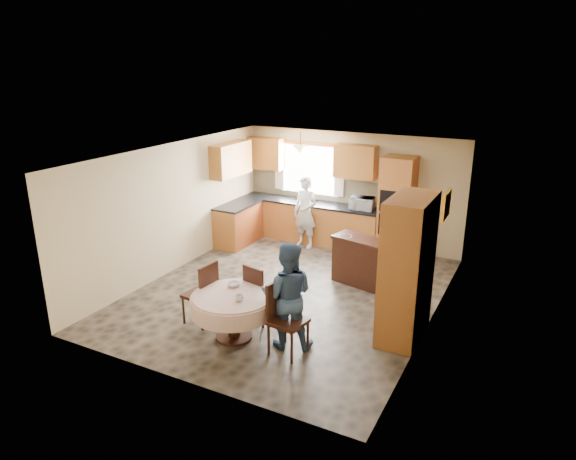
% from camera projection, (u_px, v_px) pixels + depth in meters
% --- Properties ---
extents(floor, '(5.00, 6.00, 0.01)m').
position_uv_depth(floor, '(288.00, 292.00, 9.22)').
color(floor, brown).
rests_on(floor, ground).
extents(ceiling, '(5.00, 6.00, 0.01)m').
position_uv_depth(ceiling, '(288.00, 154.00, 8.43)').
color(ceiling, white).
rests_on(ceiling, wall_back).
extents(wall_back, '(5.00, 0.02, 2.50)m').
position_uv_depth(wall_back, '(350.00, 189.00, 11.35)').
color(wall_back, tan).
rests_on(wall_back, floor).
extents(wall_front, '(5.00, 0.02, 2.50)m').
position_uv_depth(wall_front, '(177.00, 293.00, 6.30)').
color(wall_front, tan).
rests_on(wall_front, floor).
extents(wall_left, '(0.02, 6.00, 2.50)m').
position_uv_depth(wall_left, '(174.00, 208.00, 9.91)').
color(wall_left, tan).
rests_on(wall_left, floor).
extents(wall_right, '(0.02, 6.00, 2.50)m').
position_uv_depth(wall_right, '(436.00, 250.00, 7.74)').
color(wall_right, tan).
rests_on(wall_right, floor).
extents(window, '(1.40, 0.03, 1.10)m').
position_uv_depth(window, '(309.00, 169.00, 11.66)').
color(window, white).
rests_on(window, wall_back).
extents(curtain_left, '(0.22, 0.02, 1.15)m').
position_uv_depth(curtain_left, '(279.00, 165.00, 11.93)').
color(curtain_left, white).
rests_on(curtain_left, wall_back).
extents(curtain_right, '(0.22, 0.02, 1.15)m').
position_uv_depth(curtain_right, '(339.00, 171.00, 11.28)').
color(curtain_right, white).
rests_on(curtain_right, wall_back).
extents(base_cab_back, '(3.30, 0.60, 0.88)m').
position_uv_depth(base_cab_back, '(310.00, 222.00, 11.73)').
color(base_cab_back, '#CC8236').
rests_on(base_cab_back, floor).
extents(counter_back, '(3.30, 0.64, 0.04)m').
position_uv_depth(counter_back, '(310.00, 203.00, 11.58)').
color(counter_back, black).
rests_on(counter_back, base_cab_back).
extents(base_cab_left, '(0.60, 1.20, 0.88)m').
position_uv_depth(base_cab_left, '(238.00, 225.00, 11.56)').
color(base_cab_left, '#CC8236').
rests_on(base_cab_left, floor).
extents(counter_left, '(0.64, 1.20, 0.04)m').
position_uv_depth(counter_left, '(238.00, 205.00, 11.41)').
color(counter_left, black).
rests_on(counter_left, base_cab_left).
extents(backsplash, '(3.30, 0.02, 0.55)m').
position_uv_depth(backsplash, '(315.00, 188.00, 11.74)').
color(backsplash, tan).
rests_on(backsplash, wall_back).
extents(wall_cab_left, '(0.85, 0.33, 0.72)m').
position_uv_depth(wall_cab_left, '(266.00, 153.00, 11.90)').
color(wall_cab_left, '#C57731').
rests_on(wall_cab_left, wall_back).
extents(wall_cab_right, '(0.90, 0.33, 0.72)m').
position_uv_depth(wall_cab_right, '(356.00, 161.00, 10.94)').
color(wall_cab_right, '#C57731').
rests_on(wall_cab_right, wall_back).
extents(wall_cab_side, '(0.33, 1.20, 0.72)m').
position_uv_depth(wall_cab_side, '(231.00, 159.00, 11.15)').
color(wall_cab_side, '#C57731').
rests_on(wall_cab_side, wall_left).
extents(oven_tower, '(0.66, 0.62, 2.12)m').
position_uv_depth(oven_tower, '(397.00, 207.00, 10.65)').
color(oven_tower, '#CC8236').
rests_on(oven_tower, floor).
extents(oven_upper, '(0.56, 0.01, 0.45)m').
position_uv_depth(oven_upper, '(393.00, 202.00, 10.33)').
color(oven_upper, black).
rests_on(oven_upper, oven_tower).
extents(oven_lower, '(0.56, 0.01, 0.45)m').
position_uv_depth(oven_lower, '(392.00, 226.00, 10.48)').
color(oven_lower, black).
rests_on(oven_lower, oven_tower).
extents(pendant, '(0.36, 0.36, 0.18)m').
position_uv_depth(pendant, '(300.00, 150.00, 11.09)').
color(pendant, beige).
rests_on(pendant, ceiling).
extents(sideboard, '(1.25, 0.74, 0.84)m').
position_uv_depth(sideboard, '(364.00, 263.00, 9.42)').
color(sideboard, '#3E1C10').
rests_on(sideboard, floor).
extents(space_heater, '(0.43, 0.37, 0.50)m').
position_uv_depth(space_heater, '(384.00, 277.00, 9.24)').
color(space_heater, black).
rests_on(space_heater, floor).
extents(cupboard, '(0.57, 1.13, 2.17)m').
position_uv_depth(cupboard, '(407.00, 269.00, 7.47)').
color(cupboard, '#CC8236').
rests_on(cupboard, floor).
extents(dining_table, '(1.25, 1.25, 0.71)m').
position_uv_depth(dining_table, '(233.00, 304.00, 7.55)').
color(dining_table, '#3E1C10').
rests_on(dining_table, floor).
extents(chair_left, '(0.48, 0.48, 1.03)m').
position_uv_depth(chair_left, '(204.00, 290.00, 7.97)').
color(chair_left, '#3E1C10').
rests_on(chair_left, floor).
extents(chair_back, '(0.50, 0.50, 0.97)m').
position_uv_depth(chair_back, '(258.00, 291.00, 8.02)').
color(chair_back, '#3E1C10').
rests_on(chair_back, floor).
extents(chair_right, '(0.52, 0.52, 1.07)m').
position_uv_depth(chair_right, '(283.00, 314.00, 7.19)').
color(chair_right, '#3E1C10').
rests_on(chair_right, floor).
extents(framed_picture, '(0.06, 0.54, 0.44)m').
position_uv_depth(framed_picture, '(446.00, 205.00, 8.19)').
color(framed_picture, gold).
rests_on(framed_picture, wall_right).
extents(microwave, '(0.53, 0.39, 0.28)m').
position_uv_depth(microwave, '(362.00, 203.00, 10.94)').
color(microwave, silver).
rests_on(microwave, counter_back).
extents(person_sink, '(0.65, 0.49, 1.60)m').
position_uv_depth(person_sink, '(305.00, 212.00, 11.24)').
color(person_sink, silver).
rests_on(person_sink, floor).
extents(person_dining, '(0.94, 0.84, 1.59)m').
position_uv_depth(person_dining, '(287.00, 295.00, 7.28)').
color(person_dining, '#375279').
rests_on(person_dining, floor).
extents(bowl_sideboard, '(0.27, 0.27, 0.06)m').
position_uv_depth(bowl_sideboard, '(345.00, 237.00, 9.44)').
color(bowl_sideboard, '#B2B2B2').
rests_on(bowl_sideboard, sideboard).
extents(bottle_sideboard, '(0.14, 0.14, 0.28)m').
position_uv_depth(bottle_sideboard, '(388.00, 238.00, 9.05)').
color(bottle_sideboard, silver).
rests_on(bottle_sideboard, sideboard).
extents(cup_table, '(0.15, 0.15, 0.09)m').
position_uv_depth(cup_table, '(239.00, 298.00, 7.30)').
color(cup_table, '#B2B2B2').
rests_on(cup_table, dining_table).
extents(bowl_table, '(0.21, 0.21, 0.06)m').
position_uv_depth(bowl_table, '(234.00, 285.00, 7.77)').
color(bowl_table, '#B2B2B2').
rests_on(bowl_table, dining_table).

